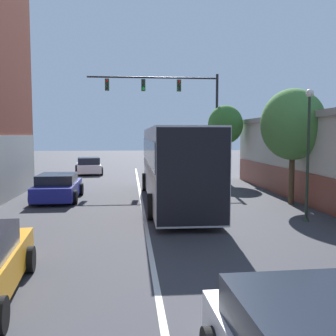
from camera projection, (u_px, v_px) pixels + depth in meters
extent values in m
cube|color=silver|center=(143.00, 211.00, 16.58)|extent=(0.14, 42.08, 0.01)
cube|color=brown|center=(321.00, 193.00, 16.73)|extent=(0.24, 23.97, 1.50)
cube|color=#B7B7BC|center=(173.00, 163.00, 18.82)|extent=(2.51, 12.82, 3.30)
cube|color=black|center=(173.00, 151.00, 18.77)|extent=(2.56, 12.57, 1.05)
cube|color=beige|center=(173.00, 168.00, 18.84)|extent=(2.55, 12.70, 0.33)
cube|color=black|center=(194.00, 177.00, 12.48)|extent=(2.37, 0.08, 3.16)
cylinder|color=black|center=(145.00, 182.00, 22.76)|extent=(0.31, 1.00, 1.00)
cylinder|color=black|center=(187.00, 181.00, 22.98)|extent=(0.31, 1.00, 1.00)
cylinder|color=black|center=(151.00, 207.00, 14.88)|extent=(0.31, 1.00, 1.00)
cylinder|color=black|center=(216.00, 206.00, 15.10)|extent=(0.31, 1.00, 1.00)
cube|color=black|center=(314.00, 322.00, 4.52)|extent=(1.79, 2.08, 0.52)
cube|color=silver|center=(89.00, 168.00, 32.33)|extent=(2.39, 4.22, 0.65)
cube|color=black|center=(89.00, 161.00, 32.08)|extent=(1.98, 2.29, 0.54)
cylinder|color=black|center=(77.00, 169.00, 33.33)|extent=(0.31, 0.69, 0.67)
cylinder|color=black|center=(100.00, 168.00, 33.77)|extent=(0.31, 0.69, 0.67)
cylinder|color=black|center=(77.00, 172.00, 30.92)|extent=(0.31, 0.69, 0.67)
cylinder|color=black|center=(101.00, 171.00, 31.36)|extent=(0.31, 0.69, 0.67)
cube|color=navy|center=(58.00, 189.00, 19.46)|extent=(1.95, 4.54, 0.67)
cube|color=black|center=(57.00, 179.00, 19.19)|extent=(1.76, 2.38, 0.46)
cylinder|color=black|center=(44.00, 190.00, 20.75)|extent=(0.23, 0.65, 0.65)
cylinder|color=black|center=(81.00, 189.00, 20.97)|extent=(0.23, 0.65, 0.65)
cylinder|color=black|center=(32.00, 198.00, 17.99)|extent=(0.23, 0.65, 0.65)
cylinder|color=black|center=(75.00, 197.00, 18.21)|extent=(0.23, 0.65, 0.65)
cylinder|color=black|center=(29.00, 259.00, 9.18)|extent=(0.27, 0.63, 0.61)
cylinder|color=black|center=(217.00, 128.00, 27.75)|extent=(0.18, 0.18, 7.45)
cylinder|color=black|center=(153.00, 78.00, 27.03)|extent=(8.99, 0.12, 0.12)
cube|color=#234723|center=(179.00, 86.00, 27.25)|extent=(0.28, 0.24, 0.80)
sphere|color=red|center=(179.00, 82.00, 27.08)|extent=(0.18, 0.18, 0.18)
sphere|color=black|center=(179.00, 85.00, 27.10)|extent=(0.18, 0.18, 0.18)
sphere|color=black|center=(179.00, 89.00, 27.12)|extent=(0.18, 0.18, 0.18)
cube|color=#234723|center=(143.00, 85.00, 27.01)|extent=(0.28, 0.24, 0.80)
sphere|color=black|center=(143.00, 81.00, 26.84)|extent=(0.18, 0.18, 0.18)
sphere|color=black|center=(143.00, 85.00, 26.86)|extent=(0.18, 0.18, 0.18)
sphere|color=green|center=(143.00, 89.00, 26.88)|extent=(0.18, 0.18, 0.18)
cube|color=#234723|center=(107.00, 85.00, 26.77)|extent=(0.28, 0.24, 0.80)
sphere|color=red|center=(107.00, 81.00, 26.60)|extent=(0.18, 0.18, 0.18)
sphere|color=black|center=(107.00, 84.00, 26.62)|extent=(0.18, 0.18, 0.18)
sphere|color=black|center=(107.00, 88.00, 26.64)|extent=(0.18, 0.18, 0.18)
cone|color=#233323|center=(306.00, 218.00, 14.67)|extent=(0.26, 0.26, 0.20)
cylinder|color=#233323|center=(308.00, 159.00, 14.49)|extent=(0.10, 0.10, 4.63)
sphere|color=#EFE5CC|center=(310.00, 93.00, 14.28)|extent=(0.29, 0.29, 0.29)
cylinder|color=#4C3823|center=(292.00, 178.00, 18.20)|extent=(0.25, 0.25, 2.43)
ellipsoid|color=#4C843D|center=(293.00, 124.00, 17.99)|extent=(2.97, 2.67, 3.27)
cylinder|color=brown|center=(225.00, 160.00, 27.20)|extent=(0.21, 0.21, 2.89)
ellipsoid|color=#38702D|center=(225.00, 125.00, 26.99)|extent=(2.41, 2.17, 2.65)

